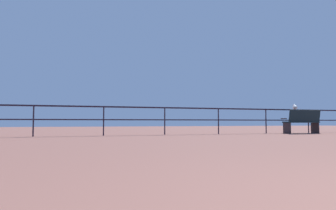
% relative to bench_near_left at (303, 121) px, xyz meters
% --- Properties ---
extents(pier_railing, '(23.86, 0.05, 1.00)m').
position_rel_bench_near_left_xyz_m(pier_railing, '(-6.65, 0.65, 0.23)').
color(pier_railing, black).
rests_on(pier_railing, ground_plane).
extents(bench_near_left, '(1.47, 0.63, 0.94)m').
position_rel_bench_near_left_xyz_m(bench_near_left, '(0.00, 0.00, 0.00)').
color(bench_near_left, black).
rests_on(bench_near_left, ground_plane).
extents(seagull_on_rail, '(0.32, 0.42, 0.22)m').
position_rel_bench_near_left_xyz_m(seagull_on_rail, '(0.24, 0.68, 0.58)').
color(seagull_on_rail, silver).
rests_on(seagull_on_rail, pier_railing).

